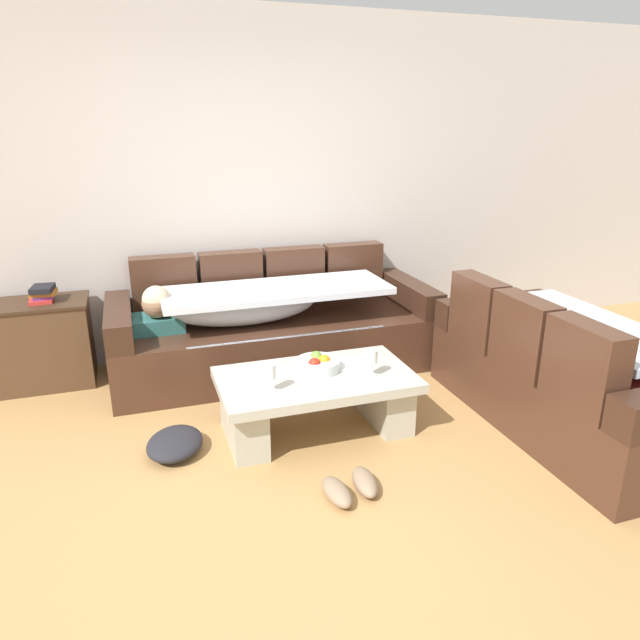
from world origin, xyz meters
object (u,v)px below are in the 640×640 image
object	(u,v)px
book_stack_on_cabinet	(42,294)
pair_of_shoes	(351,487)
wine_glass_near_right	(372,358)
open_magazine	(352,363)
coffee_table	(316,396)
side_cabinet	(41,344)
crumpled_garment	(175,443)
wine_glass_near_left	(270,373)
couch_along_wall	(269,328)
couch_near_window	(567,376)
fruit_bowl	(318,364)

from	to	relation	value
book_stack_on_cabinet	pair_of_shoes	distance (m)	2.63
wine_glass_near_right	open_magazine	distance (m)	0.24
coffee_table	side_cabinet	bearing A→B (deg)	142.68
coffee_table	wine_glass_near_right	world-z (taller)	wine_glass_near_right
crumpled_garment	wine_glass_near_left	bearing A→B (deg)	-13.83
coffee_table	wine_glass_near_right	xyz separation A→B (m)	(0.32, -0.11, 0.26)
book_stack_on_cabinet	open_magazine	bearing A→B (deg)	-31.94
couch_along_wall	open_magazine	xyz separation A→B (m)	(0.31, -0.97, 0.06)
open_magazine	pair_of_shoes	distance (m)	0.92
pair_of_shoes	couch_near_window	bearing A→B (deg)	10.19
fruit_bowl	book_stack_on_cabinet	world-z (taller)	book_stack_on_cabinet
open_magazine	book_stack_on_cabinet	xyz separation A→B (m)	(-1.91, 1.19, 0.31)
book_stack_on_cabinet	crumpled_garment	bearing A→B (deg)	-59.19
couch_near_window	fruit_bowl	xyz separation A→B (m)	(-1.50, 0.49, 0.09)
couch_near_window	coffee_table	xyz separation A→B (m)	(-1.54, 0.42, -0.10)
fruit_bowl	pair_of_shoes	xyz separation A→B (m)	(-0.07, -0.77, -0.38)
fruit_bowl	wine_glass_near_right	distance (m)	0.35
pair_of_shoes	side_cabinet	bearing A→B (deg)	129.88
wine_glass_near_right	wine_glass_near_left	bearing A→B (deg)	-178.53
fruit_bowl	open_magazine	bearing A→B (deg)	5.57
pair_of_shoes	coffee_table	bearing A→B (deg)	87.21
coffee_table	side_cabinet	world-z (taller)	side_cabinet
open_magazine	side_cabinet	world-z (taller)	side_cabinet
couch_near_window	book_stack_on_cabinet	world-z (taller)	couch_near_window
wine_glass_near_right	coffee_table	bearing A→B (deg)	161.48
wine_glass_near_left	crumpled_garment	xyz separation A→B (m)	(-0.56, 0.14, -0.44)
side_cabinet	crumpled_garment	distance (m)	1.55
wine_glass_near_right	crumpled_garment	world-z (taller)	wine_glass_near_right
wine_glass_near_left	book_stack_on_cabinet	size ratio (longest dim) A/B	0.80
couch_near_window	open_magazine	xyz separation A→B (m)	(-1.26, 0.51, 0.05)
crumpled_garment	open_magazine	bearing A→B (deg)	4.22
couch_near_window	coffee_table	size ratio (longest dim) A/B	1.53
couch_near_window	coffee_table	distance (m)	1.60
couch_near_window	side_cabinet	world-z (taller)	couch_near_window
couch_along_wall	side_cabinet	world-z (taller)	couch_along_wall
couch_near_window	pair_of_shoes	size ratio (longest dim) A/B	5.82
couch_along_wall	coffee_table	xyz separation A→B (m)	(0.04, -1.07, -0.09)
coffee_table	crumpled_garment	size ratio (longest dim) A/B	3.00
pair_of_shoes	crumpled_garment	world-z (taller)	crumpled_garment
fruit_bowl	book_stack_on_cabinet	bearing A→B (deg)	143.94
couch_near_window	crumpled_garment	size ratio (longest dim) A/B	4.60
wine_glass_near_right	couch_along_wall	bearing A→B (deg)	106.95
couch_near_window	wine_glass_near_right	bearing A→B (deg)	75.78
coffee_table	couch_near_window	bearing A→B (deg)	-15.14
side_cabinet	book_stack_on_cabinet	xyz separation A→B (m)	(0.07, -0.01, 0.38)
coffee_table	wine_glass_near_left	xyz separation A→B (m)	(-0.32, -0.12, 0.26)
wine_glass_near_left	book_stack_on_cabinet	xyz separation A→B (m)	(-1.32, 1.41, 0.20)
side_cabinet	coffee_table	bearing A→B (deg)	-37.32
couch_near_window	side_cabinet	size ratio (longest dim) A/B	2.56
open_magazine	book_stack_on_cabinet	world-z (taller)	book_stack_on_cabinet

